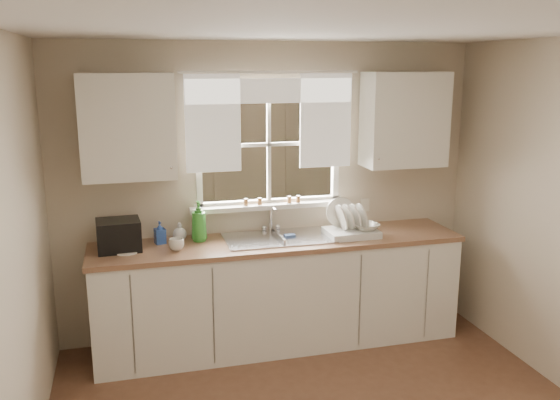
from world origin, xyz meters
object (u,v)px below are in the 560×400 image
object	(u,v)px
cup	(176,244)
black_appliance	(119,235)
soap_bottle_a	(199,221)
dish_rack	(351,227)

from	to	relation	value
cup	black_appliance	distance (m)	0.45
soap_bottle_a	cup	xyz separation A→B (m)	(-0.20, -0.21, -0.12)
soap_bottle_a	cup	world-z (taller)	soap_bottle_a
soap_bottle_a	black_appliance	bearing A→B (deg)	-177.01
cup	soap_bottle_a	bearing A→B (deg)	39.69
cup	black_appliance	world-z (taller)	black_appliance
cup	dish_rack	bearing A→B (deg)	-4.46
soap_bottle_a	black_appliance	xyz separation A→B (m)	(-0.63, -0.08, -0.05)
soap_bottle_a	cup	distance (m)	0.31
soap_bottle_a	black_appliance	size ratio (longest dim) A/B	1.02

